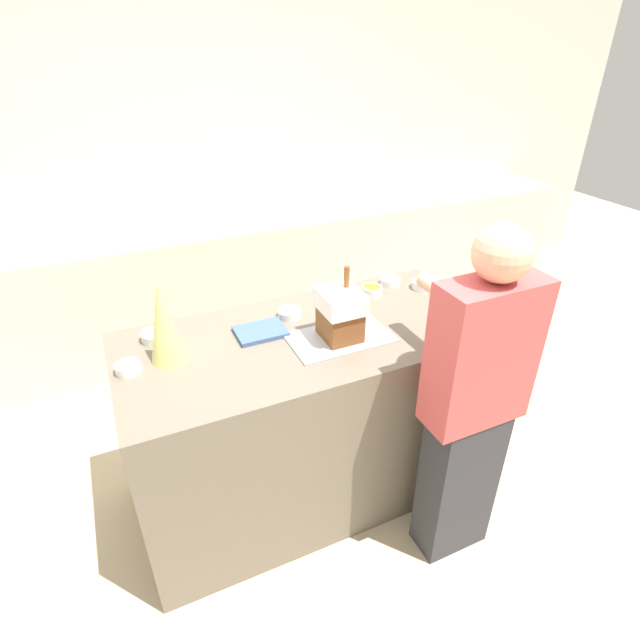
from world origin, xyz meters
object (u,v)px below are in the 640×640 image
(baking_tray, at_px, (340,337))
(candy_bowl_beside_tree, at_px, (423,284))
(person, at_px, (472,405))
(candy_bowl_center_rear, at_px, (390,281))
(candy_bowl_behind_tray, at_px, (128,368))
(gingerbread_house, at_px, (340,313))
(candy_bowl_far_right, at_px, (155,335))
(decorative_tree, at_px, (164,323))
(candy_bowl_far_left, at_px, (372,290))
(candy_bowl_near_tray_right, at_px, (290,313))
(cookbook, at_px, (261,332))

(baking_tray, xyz_separation_m, candy_bowl_beside_tree, (0.62, 0.26, 0.02))
(candy_bowl_beside_tree, relative_size, person, 0.07)
(candy_bowl_center_rear, bearing_deg, candy_bowl_behind_tray, -169.63)
(gingerbread_house, xyz_separation_m, candy_bowl_far_right, (-0.74, 0.33, -0.10))
(candy_bowl_behind_tray, height_order, candy_bowl_beside_tree, candy_bowl_beside_tree)
(decorative_tree, relative_size, candy_bowl_center_rear, 3.27)
(gingerbread_house, height_order, decorative_tree, decorative_tree)
(candy_bowl_far_left, relative_size, candy_bowl_beside_tree, 0.92)
(candy_bowl_near_tray_right, height_order, cookbook, candy_bowl_near_tray_right)
(candy_bowl_far_left, relative_size, candy_bowl_far_right, 0.86)
(baking_tray, bearing_deg, decorative_tree, 168.23)
(gingerbread_house, bearing_deg, candy_bowl_near_tray_right, 115.41)
(baking_tray, distance_m, candy_bowl_beside_tree, 0.68)
(decorative_tree, height_order, candy_bowl_far_left, decorative_tree)
(candy_bowl_far_left, xyz_separation_m, candy_bowl_center_rear, (0.15, 0.07, -0.01))
(decorative_tree, xyz_separation_m, candy_bowl_center_rear, (1.20, 0.23, -0.16))
(cookbook, distance_m, person, 0.96)
(gingerbread_house, bearing_deg, candy_bowl_beside_tree, 22.82)
(gingerbread_house, height_order, candy_bowl_far_left, gingerbread_house)
(candy_bowl_far_left, xyz_separation_m, cookbook, (-0.64, -0.12, -0.02))
(decorative_tree, xyz_separation_m, cookbook, (0.41, 0.04, -0.17))
(candy_bowl_far_left, height_order, person, person)
(cookbook, relative_size, person, 0.14)
(gingerbread_house, relative_size, candy_bowl_beside_tree, 2.80)
(decorative_tree, height_order, candy_bowl_beside_tree, decorative_tree)
(candy_bowl_far_left, relative_size, candy_bowl_near_tray_right, 0.93)
(candy_bowl_far_right, relative_size, candy_bowl_beside_tree, 1.07)
(gingerbread_house, height_order, candy_bowl_far_right, gingerbread_house)
(candy_bowl_near_tray_right, bearing_deg, candy_bowl_beside_tree, -0.83)
(baking_tray, bearing_deg, candy_bowl_center_rear, 37.40)
(decorative_tree, bearing_deg, gingerbread_house, -11.74)
(candy_bowl_center_rear, distance_m, candy_bowl_beside_tree, 0.17)
(gingerbread_house, relative_size, person, 0.20)
(baking_tray, distance_m, cookbook, 0.36)
(candy_bowl_behind_tray, bearing_deg, cookbook, 5.95)
(candy_bowl_behind_tray, bearing_deg, candy_bowl_near_tray_right, 11.16)
(candy_bowl_beside_tree, bearing_deg, candy_bowl_behind_tray, -174.78)
(decorative_tree, bearing_deg, cookbook, 5.10)
(baking_tray, xyz_separation_m, decorative_tree, (-0.71, 0.15, 0.17))
(decorative_tree, xyz_separation_m, candy_bowl_far_right, (-0.03, 0.18, -0.15))
(baking_tray, relative_size, gingerbread_house, 1.41)
(candy_bowl_behind_tray, distance_m, candy_bowl_center_rear, 1.39)
(candy_bowl_behind_tray, height_order, person, person)
(gingerbread_house, relative_size, candy_bowl_far_right, 2.60)
(gingerbread_house, distance_m, person, 0.66)
(candy_bowl_near_tray_right, bearing_deg, candy_bowl_far_right, 174.88)
(cookbook, height_order, person, person)
(baking_tray, height_order, gingerbread_house, gingerbread_house)
(candy_bowl_center_rear, bearing_deg, candy_bowl_far_left, -156.14)
(candy_bowl_far_right, xyz_separation_m, candy_bowl_center_rear, (1.23, 0.05, -0.00))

